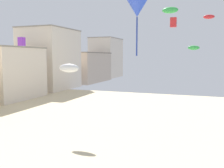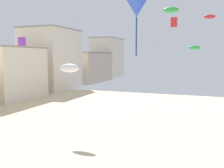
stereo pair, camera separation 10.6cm
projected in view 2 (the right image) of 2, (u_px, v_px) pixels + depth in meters
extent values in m
cube|color=silver|center=(5.00, 73.00, 53.92)|extent=(12.82, 13.57, 10.85)
cube|color=gray|center=(3.00, 47.00, 53.31)|extent=(13.07, 13.84, 0.30)
cube|color=silver|center=(51.00, 60.00, 69.90)|extent=(11.70, 15.16, 16.48)
cube|color=gray|center=(50.00, 29.00, 68.98)|extent=(11.94, 15.47, 0.30)
cube|color=#C6B29E|center=(86.00, 67.00, 89.96)|extent=(12.78, 20.95, 10.28)
cube|color=slate|center=(85.00, 53.00, 89.39)|extent=(13.03, 21.37, 0.30)
cube|color=silver|center=(107.00, 58.00, 109.35)|extent=(10.18, 16.29, 16.82)
cube|color=gray|center=(107.00, 39.00, 108.42)|extent=(10.39, 16.61, 0.30)
ellipsoid|color=red|center=(210.00, 17.00, 31.68)|extent=(1.38, 0.38, 0.54)
cone|color=blue|center=(137.00, 6.00, 13.86)|extent=(1.50, 1.50, 1.23)
cylinder|color=#233995|center=(136.00, 37.00, 14.05)|extent=(0.08, 0.08, 2.18)
ellipsoid|color=white|center=(69.00, 68.00, 28.15)|extent=(2.49, 0.69, 0.97)
ellipsoid|color=green|center=(171.00, 10.00, 28.49)|extent=(1.84, 0.51, 0.71)
cube|color=purple|center=(22.00, 42.00, 23.51)|extent=(0.51, 0.51, 0.81)
ellipsoid|color=green|center=(194.00, 48.00, 31.76)|extent=(1.45, 0.40, 0.57)
cube|color=red|center=(174.00, 22.00, 31.49)|extent=(0.76, 0.76, 1.19)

